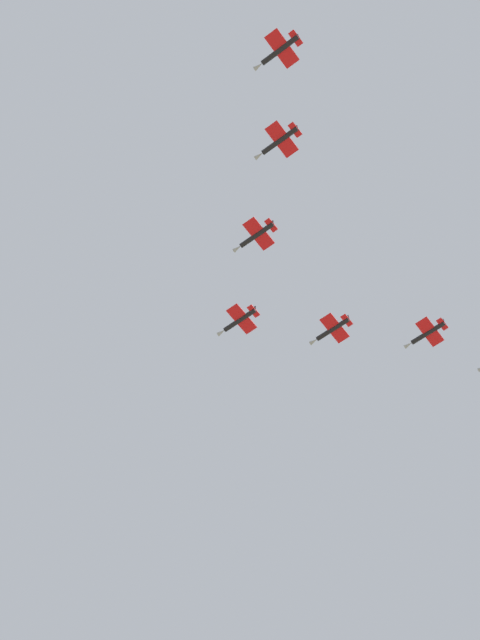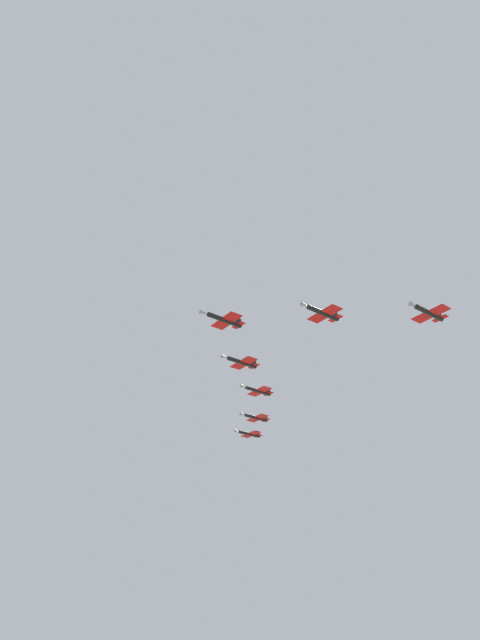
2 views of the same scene
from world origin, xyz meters
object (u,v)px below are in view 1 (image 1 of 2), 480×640
(jet_port_inner, at_px, (256,236))
(jet_starboard_outer, at_px, (427,333))
(jet_center_rear, at_px, (279,51))
(jet_lead, at_px, (239,321))
(jet_port_outer, at_px, (279,141))
(jet_starboard_inner, at_px, (332,330))

(jet_port_inner, relative_size, jet_starboard_outer, 1.00)
(jet_port_inner, relative_size, jet_center_rear, 1.00)
(jet_lead, bearing_deg, jet_port_outer, -132.07)
(jet_port_inner, bearing_deg, jet_starboard_outer, -20.88)
(jet_lead, height_order, jet_starboard_inner, jet_lead)
(jet_lead, relative_size, jet_starboard_outer, 1.00)
(jet_starboard_outer, bearing_deg, jet_center_rear, -171.67)
(jet_starboard_inner, xyz_separation_m, jet_starboard_outer, (-19.78, 6.98, 0.99))
(jet_starboard_inner, bearing_deg, jet_lead, 133.02)
(jet_center_rear, bearing_deg, jet_starboard_outer, 8.33)
(jet_port_inner, relative_size, jet_port_outer, 1.00)
(jet_starboard_outer, distance_m, jet_center_rear, 69.73)
(jet_starboard_inner, distance_m, jet_port_outer, 44.31)
(jet_lead, xyz_separation_m, jet_starboard_outer, (-39.06, 13.09, 0.68))
(jet_lead, relative_size, jet_port_inner, 1.00)
(jet_starboard_inner, distance_m, jet_center_rear, 60.99)
(jet_port_inner, relative_size, jet_starboard_inner, 1.00)
(jet_port_inner, distance_m, jet_starboard_outer, 44.31)
(jet_port_outer, bearing_deg, jet_starboard_inner, 20.88)
(jet_lead, xyz_separation_m, jet_starboard_inner, (-19.28, 6.11, -0.31))
(jet_port_outer, relative_size, jet_starboard_outer, 1.00)
(jet_starboard_inner, height_order, jet_center_rear, jet_center_rear)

